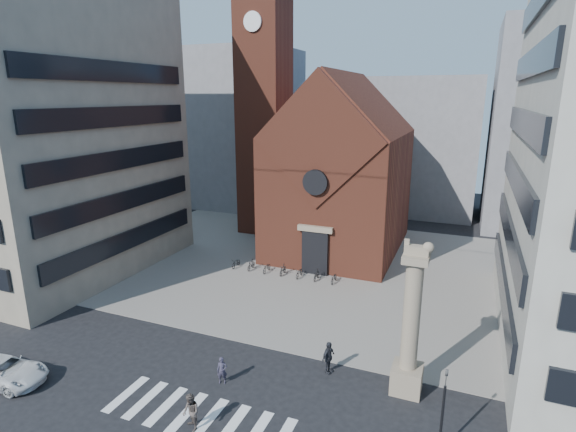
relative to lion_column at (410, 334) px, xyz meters
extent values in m
plane|color=black|center=(-10.01, -3.00, -3.46)|extent=(120.00, 120.00, 0.00)
cube|color=gray|center=(-10.01, 16.00, -3.43)|extent=(46.00, 30.00, 0.05)
cube|color=brown|center=(-10.01, 22.00, 2.54)|extent=(12.00, 16.00, 12.00)
cube|color=brown|center=(-10.01, 22.40, 8.54)|extent=(12.00, 15.40, 12.00)
cube|color=brown|center=(-10.01, 14.05, 8.54)|extent=(11.76, 0.50, 11.76)
cylinder|color=black|center=(-10.01, 13.60, 5.04)|extent=(2.20, 0.30, 2.20)
cube|color=black|center=(-10.01, 13.85, -1.46)|extent=(2.40, 0.30, 4.00)
cube|color=gray|center=(-10.01, 13.80, 0.84)|extent=(3.20, 0.40, 0.50)
cube|color=brown|center=(-20.01, 25.00, 11.54)|extent=(5.00, 5.00, 30.00)
cylinder|color=white|center=(-20.01, 22.40, 19.54)|extent=(2.00, 0.20, 2.00)
cube|color=gray|center=(-34.01, 7.00, 9.54)|extent=(18.00, 20.00, 26.00)
cube|color=gray|center=(-30.01, 37.00, 7.54)|extent=(16.00, 14.00, 22.00)
cube|color=gray|center=(-4.01, 42.00, 5.54)|extent=(14.00, 12.00, 18.00)
cube|color=gray|center=(11.99, 39.00, 8.54)|extent=(16.00, 14.00, 24.00)
cube|color=gray|center=(-0.01, 0.00, -2.71)|extent=(1.60, 1.60, 1.50)
cylinder|color=gray|center=(-0.01, 0.00, 1.04)|extent=(0.90, 0.90, 6.00)
cube|color=gray|center=(-0.01, 0.00, 4.24)|extent=(1.30, 1.30, 0.40)
cube|color=gray|center=(-0.01, 0.00, 4.64)|extent=(1.20, 0.50, 0.55)
sphere|color=gray|center=(0.54, 0.00, 4.89)|extent=(0.56, 0.56, 0.56)
cube|color=gray|center=(-0.51, 0.00, 5.04)|extent=(0.25, 0.15, 0.35)
cylinder|color=black|center=(1.99, -4.00, -1.71)|extent=(0.12, 0.12, 3.50)
imported|color=black|center=(1.99, -4.00, 0.44)|extent=(0.13, 0.16, 0.80)
imported|color=silver|center=(-21.10, -7.72, -2.76)|extent=(5.21, 2.82, 1.39)
imported|color=#312D3F|center=(-9.67, -3.19, -2.66)|extent=(0.68, 0.56, 1.59)
imported|color=#554944|center=(-9.20, -6.92, -2.50)|extent=(1.18, 1.14, 1.91)
imported|color=#26272D|center=(-4.46, 0.00, -2.48)|extent=(0.80, 1.24, 1.96)
imported|color=#232326|center=(-17.38, 12.63, -2.99)|extent=(0.60, 1.61, 0.84)
imported|color=#232326|center=(-15.79, 12.63, -2.94)|extent=(0.48, 1.56, 0.93)
imported|color=#232326|center=(-14.20, 12.63, -2.99)|extent=(0.60, 1.61, 0.84)
imported|color=#232326|center=(-12.61, 12.63, -2.94)|extent=(0.48, 1.56, 0.93)
imported|color=#232326|center=(-11.02, 12.63, -2.99)|extent=(0.60, 1.61, 0.84)
imported|color=#232326|center=(-9.43, 12.63, -2.94)|extent=(0.48, 1.56, 0.93)
imported|color=#232326|center=(-7.84, 12.63, -2.99)|extent=(0.60, 1.61, 0.84)
camera|label=1|loc=(2.01, -22.14, 12.17)|focal=28.00mm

